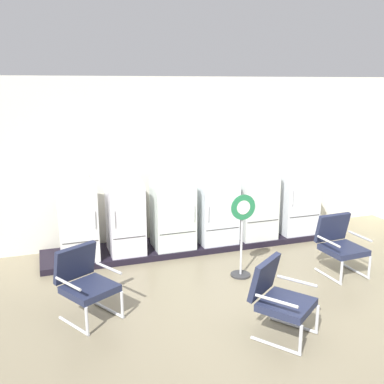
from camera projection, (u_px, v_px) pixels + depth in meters
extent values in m
cube|color=#81765C|center=(274.00, 330.00, 5.56)|extent=(12.00, 10.00, 0.05)
cube|color=silver|center=(184.00, 160.00, 8.54)|extent=(11.76, 0.12, 3.12)
cube|color=#47443F|center=(184.00, 96.00, 8.25)|extent=(11.76, 0.07, 0.06)
cube|color=black|center=(195.00, 244.00, 8.32)|extent=(5.57, 0.95, 0.11)
cube|color=white|center=(78.00, 224.00, 7.36)|extent=(0.62, 0.58, 1.21)
cylinder|color=white|center=(76.00, 189.00, 7.22)|extent=(0.62, 0.57, 0.62)
cube|color=#383838|center=(80.00, 242.00, 7.14)|extent=(0.57, 0.01, 0.01)
cylinder|color=silver|center=(95.00, 220.00, 7.12)|extent=(0.02, 0.02, 0.28)
cube|color=white|center=(125.00, 220.00, 7.67)|extent=(0.59, 0.68, 1.17)
cylinder|color=white|center=(124.00, 187.00, 7.53)|extent=(0.59, 0.67, 0.59)
cube|color=#383838|center=(130.00, 238.00, 7.40)|extent=(0.55, 0.01, 0.01)
cylinder|color=silver|center=(115.00, 219.00, 7.23)|extent=(0.02, 0.02, 0.28)
cube|color=silver|center=(173.00, 217.00, 7.90)|extent=(0.71, 0.60, 1.12)
cylinder|color=silver|center=(173.00, 187.00, 7.77)|extent=(0.71, 0.59, 0.71)
cube|color=#383838|center=(178.00, 233.00, 7.67)|extent=(0.66, 0.01, 0.01)
cylinder|color=silver|center=(194.00, 213.00, 7.67)|extent=(0.02, 0.02, 0.28)
cube|color=white|center=(216.00, 214.00, 8.20)|extent=(0.69, 0.66, 1.06)
cylinder|color=white|center=(216.00, 186.00, 8.07)|extent=(0.69, 0.64, 0.69)
cube|color=#383838|center=(223.00, 229.00, 7.94)|extent=(0.63, 0.01, 0.01)
cylinder|color=silver|center=(208.00, 214.00, 7.76)|extent=(0.02, 0.02, 0.28)
cube|color=silver|center=(255.00, 205.00, 8.44)|extent=(0.69, 0.69, 1.26)
cylinder|color=silver|center=(256.00, 172.00, 8.29)|extent=(0.69, 0.67, 0.69)
cube|color=#383838|center=(263.00, 221.00, 8.18)|extent=(0.63, 0.01, 0.01)
cylinder|color=silver|center=(250.00, 203.00, 7.99)|extent=(0.02, 0.02, 0.28)
cube|color=white|center=(297.00, 201.00, 8.68)|extent=(0.71, 0.60, 1.29)
cylinder|color=white|center=(299.00, 168.00, 8.53)|extent=(0.71, 0.59, 0.71)
cube|color=#383838|center=(305.00, 216.00, 8.46)|extent=(0.65, 0.01, 0.01)
cylinder|color=silver|center=(293.00, 198.00, 8.26)|extent=(0.02, 0.02, 0.28)
cylinder|color=silver|center=(74.00, 326.00, 5.57)|extent=(0.35, 0.57, 0.04)
cylinder|color=silver|center=(87.00, 321.00, 5.33)|extent=(0.05, 0.05, 0.36)
cylinder|color=silver|center=(109.00, 310.00, 5.96)|extent=(0.35, 0.57, 0.04)
cylinder|color=silver|center=(122.00, 304.00, 5.73)|extent=(0.05, 0.05, 0.36)
cube|color=#232A44|center=(90.00, 289.00, 5.67)|extent=(0.80, 0.79, 0.09)
cube|color=#232A44|center=(75.00, 262.00, 5.79)|extent=(0.59, 0.44, 0.48)
cylinder|color=silver|center=(68.00, 284.00, 5.40)|extent=(0.29, 0.47, 0.04)
cylinder|color=silver|center=(109.00, 268.00, 5.85)|extent=(0.29, 0.47, 0.04)
cylinder|color=silver|center=(328.00, 276.00, 7.00)|extent=(0.08, 0.63, 0.04)
cylinder|color=silver|center=(341.00, 273.00, 6.69)|extent=(0.04, 0.04, 0.36)
cylinder|color=silver|center=(355.00, 271.00, 7.20)|extent=(0.08, 0.63, 0.04)
cylinder|color=silver|center=(369.00, 267.00, 6.89)|extent=(0.04, 0.04, 0.36)
cube|color=#232A44|center=(344.00, 250.00, 7.00)|extent=(0.62, 0.61, 0.09)
cube|color=#232A44|center=(332.00, 227.00, 7.20)|extent=(0.60, 0.20, 0.48)
cylinder|color=silver|center=(329.00, 241.00, 6.84)|extent=(0.07, 0.52, 0.04)
cylinder|color=silver|center=(360.00, 236.00, 7.07)|extent=(0.07, 0.52, 0.04)
cylinder|color=silver|center=(275.00, 346.00, 5.14)|extent=(0.41, 0.53, 0.04)
cylinder|color=silver|center=(301.00, 340.00, 4.94)|extent=(0.06, 0.06, 0.36)
cylinder|color=silver|center=(293.00, 325.00, 5.58)|extent=(0.41, 0.53, 0.04)
cylinder|color=silver|center=(317.00, 319.00, 5.38)|extent=(0.06, 0.06, 0.36)
cube|color=#232A44|center=(286.00, 305.00, 5.26)|extent=(0.81, 0.81, 0.09)
cube|color=#232A44|center=(264.00, 277.00, 5.36)|extent=(0.57, 0.49, 0.48)
cylinder|color=silver|center=(276.00, 301.00, 4.97)|extent=(0.34, 0.43, 0.04)
cylinder|color=silver|center=(297.00, 281.00, 5.47)|extent=(0.34, 0.43, 0.04)
cylinder|color=#2D2D30|center=(241.00, 275.00, 7.06)|extent=(0.32, 0.32, 0.03)
cylinder|color=silver|center=(241.00, 241.00, 6.93)|extent=(0.04, 0.04, 1.12)
cylinder|color=#227344|center=(243.00, 207.00, 6.77)|extent=(0.40, 0.02, 0.40)
cylinder|color=white|center=(244.00, 207.00, 6.75)|extent=(0.22, 0.00, 0.22)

